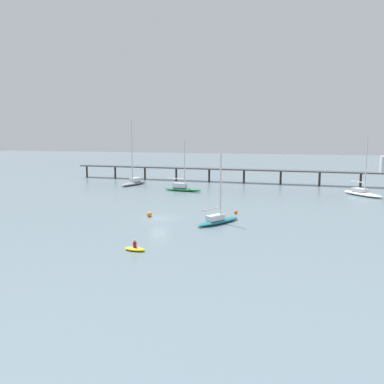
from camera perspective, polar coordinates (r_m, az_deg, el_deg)
name	(u,v)px	position (r m, az deg, el deg)	size (l,w,h in m)	color
ground_plane	(159,218)	(56.34, -4.64, -3.68)	(400.00, 400.00, 0.00)	slate
pier	(285,168)	(96.99, 13.00, 3.36)	(80.86, 5.51, 6.93)	#4C4C51
sailboat_gray	(134,181)	(94.48, -8.21, 1.51)	(3.47, 9.79, 15.08)	gray
sailboat_teal	(218,219)	(52.61, 3.67, -3.84)	(5.16, 7.48, 9.08)	#1E727A
sailboat_green	(182,188)	(83.07, -1.40, 0.63)	(8.21, 2.78, 10.63)	#287F4C
sailboat_white	(362,192)	(83.20, 22.94, -0.05)	(7.68, 8.39, 10.88)	white
dinghy_yellow	(135,248)	(40.89, -8.10, -7.92)	(2.30, 1.19, 1.14)	yellow
mooring_buoy_near	(149,214)	(57.18, -6.05, -3.16)	(0.71, 0.71, 0.71)	orange
mooring_buoy_far	(236,212)	(59.39, 6.21, -2.83)	(0.53, 0.53, 0.53)	orange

